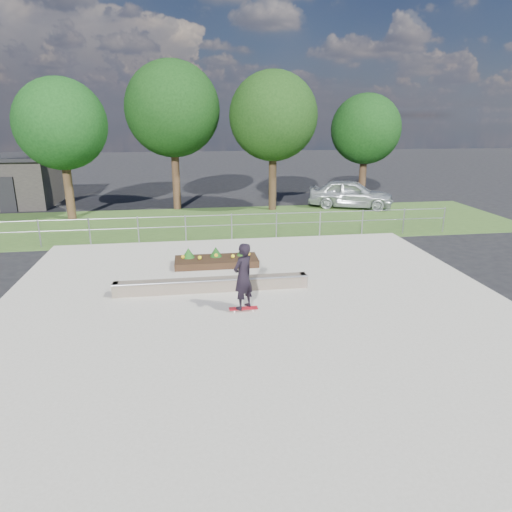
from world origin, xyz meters
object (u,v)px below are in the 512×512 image
at_px(skateboarder, 243,277).
at_px(parked_car, 351,194).
at_px(grind_ledge, 212,285).
at_px(planter_bed, 216,260).

bearing_deg(skateboarder, parked_car, 60.15).
distance_m(grind_ledge, planter_bed, 2.63).
xyz_separation_m(grind_ledge, planter_bed, (0.30, 2.61, -0.02)).
bearing_deg(grind_ledge, parked_car, 54.56).
height_order(grind_ledge, planter_bed, planter_bed).
distance_m(grind_ledge, skateboarder, 2.00).
height_order(planter_bed, skateboarder, skateboarder).
height_order(grind_ledge, parked_car, parked_car).
relative_size(grind_ledge, skateboarder, 3.06).
xyz_separation_m(grind_ledge, skateboarder, (0.78, -1.65, 0.81)).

